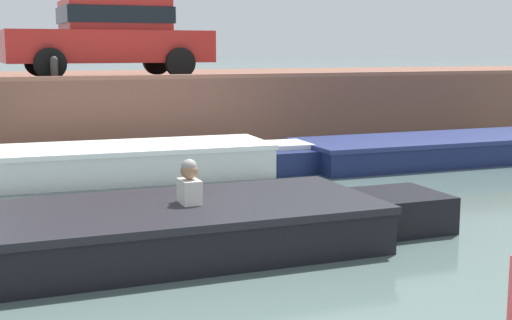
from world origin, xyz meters
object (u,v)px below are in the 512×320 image
at_px(boat_moored_central_white, 150,161).
at_px(car_left_inner_red, 110,35).
at_px(motorboat_passing, 138,232).
at_px(boat_moored_east_navy, 422,150).
at_px(mooring_bollard_mid, 54,67).

distance_m(boat_moored_central_white, car_left_inner_red, 3.68).
distance_m(boat_moored_central_white, motorboat_passing, 4.73).
distance_m(boat_moored_east_navy, mooring_bollard_mid, 7.11).
relative_size(boat_moored_east_navy, mooring_bollard_mid, 14.55).
height_order(motorboat_passing, car_left_inner_red, car_left_inner_red).
height_order(boat_moored_central_white, motorboat_passing, motorboat_passing).
xyz_separation_m(boat_moored_central_white, boat_moored_east_navy, (5.22, -0.34, -0.04)).
bearing_deg(car_left_inner_red, boat_moored_central_white, -87.77).
bearing_deg(car_left_inner_red, boat_moored_east_navy, -31.88).
relative_size(boat_moored_central_white, motorboat_passing, 0.77).
bearing_deg(car_left_inner_red, mooring_bollard_mid, -137.31).
xyz_separation_m(motorboat_passing, mooring_bollard_mid, (-0.20, 6.43, 1.57)).
bearing_deg(boat_moored_east_navy, mooring_bollard_mid, 161.66).
distance_m(boat_moored_east_navy, motorboat_passing, 7.66).
xyz_separation_m(boat_moored_central_white, motorboat_passing, (-1.15, -4.59, -0.02)).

